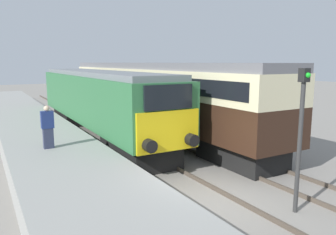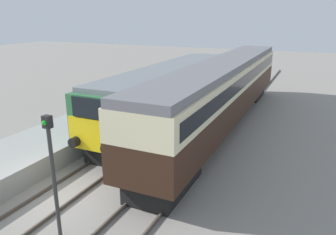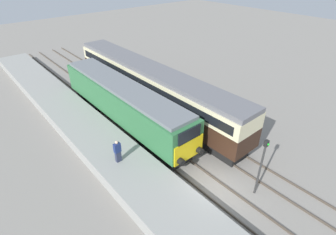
# 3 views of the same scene
# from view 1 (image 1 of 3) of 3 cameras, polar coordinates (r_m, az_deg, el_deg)

# --- Properties ---
(ground_plane) EXTENTS (120.00, 120.00, 0.00)m
(ground_plane) POSITION_cam_1_polar(r_m,az_deg,el_deg) (10.13, 7.00, -14.39)
(ground_plane) COLOR gray
(platform_left) EXTENTS (3.50, 50.00, 0.93)m
(platform_left) POSITION_cam_1_polar(r_m,az_deg,el_deg) (15.96, -20.83, -4.25)
(platform_left) COLOR gray
(platform_left) RESTS_ON ground_plane
(rails_near_track) EXTENTS (1.51, 60.00, 0.14)m
(rails_near_track) POSITION_cam_1_polar(r_m,az_deg,el_deg) (14.17, -5.31, -7.00)
(rails_near_track) COLOR #4C4238
(rails_near_track) RESTS_ON ground_plane
(rails_far_track) EXTENTS (1.50, 60.00, 0.14)m
(rails_far_track) POSITION_cam_1_polar(r_m,az_deg,el_deg) (15.83, 5.98, -5.24)
(rails_far_track) COLOR #4C4238
(rails_far_track) RESTS_ON ground_plane
(locomotive) EXTENTS (2.70, 15.89, 3.65)m
(locomotive) POSITION_cam_1_polar(r_m,az_deg,el_deg) (18.45, -12.05, 3.05)
(locomotive) COLOR black
(locomotive) RESTS_ON ground_plane
(passenger_carriage) EXTENTS (2.75, 21.28, 4.08)m
(passenger_carriage) POSITION_cam_1_polar(r_m,az_deg,el_deg) (20.34, -3.55, 5.02)
(passenger_carriage) COLOR black
(passenger_carriage) RESTS_ON ground_plane
(person_on_platform) EXTENTS (0.44, 0.26, 1.61)m
(person_on_platform) POSITION_cam_1_polar(r_m,az_deg,el_deg) (12.95, -20.22, -1.62)
(person_on_platform) COLOR #2D334C
(person_on_platform) RESTS_ON platform_left
(signal_post) EXTENTS (0.24, 0.28, 3.96)m
(signal_post) POSITION_cam_1_polar(r_m,az_deg,el_deg) (9.40, 22.10, -1.88)
(signal_post) COLOR #333333
(signal_post) RESTS_ON ground_plane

